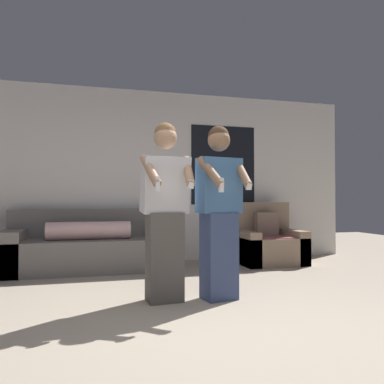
# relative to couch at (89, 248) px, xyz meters

# --- Properties ---
(ground_plane) EXTENTS (14.00, 14.00, 0.00)m
(ground_plane) POSITION_rel_couch_xyz_m (0.80, -2.72, -0.31)
(ground_plane) COLOR tan
(wall_back) EXTENTS (6.96, 0.07, 2.70)m
(wall_back) POSITION_rel_couch_xyz_m (0.82, 0.48, 1.05)
(wall_back) COLOR silver
(wall_back) RESTS_ON ground_plane
(couch) EXTENTS (2.20, 0.88, 0.84)m
(couch) POSITION_rel_couch_xyz_m (0.00, 0.00, 0.00)
(couch) COLOR slate
(couch) RESTS_ON ground_plane
(armchair) EXTENTS (0.96, 0.84, 0.94)m
(armchair) POSITION_rel_couch_xyz_m (2.66, -0.08, 0.00)
(armchair) COLOR #937A60
(armchair) RESTS_ON ground_plane
(person_left) EXTENTS (0.51, 0.51, 1.72)m
(person_left) POSITION_rel_couch_xyz_m (0.72, -1.87, 0.56)
(person_left) COLOR #56514C
(person_left) RESTS_ON ground_plane
(person_right) EXTENTS (0.48, 0.51, 1.71)m
(person_right) POSITION_rel_couch_xyz_m (1.26, -1.91, 0.56)
(person_right) COLOR #384770
(person_right) RESTS_ON ground_plane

